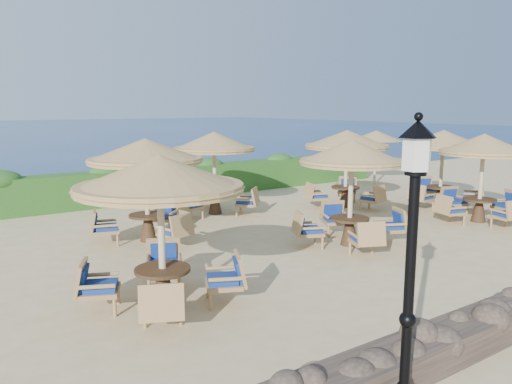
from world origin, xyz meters
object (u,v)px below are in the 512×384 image
at_px(cafe_set_4, 214,157).
at_px(cafe_set_6, 443,152).
at_px(cafe_set_5, 347,151).
at_px(cafe_set_2, 482,164).
at_px(cafe_set_1, 351,176).
at_px(lamp_post, 409,288).
at_px(cafe_set_0, 160,203).
at_px(cafe_set_3, 146,167).
at_px(extra_parasol, 376,136).

relative_size(cafe_set_4, cafe_set_6, 0.99).
bearing_deg(cafe_set_5, cafe_set_2, -66.48).
bearing_deg(cafe_set_6, cafe_set_1, -163.68).
bearing_deg(lamp_post, cafe_set_0, 100.97).
bearing_deg(cafe_set_3, extra_parasol, 15.33).
bearing_deg(cafe_set_6, cafe_set_0, -166.25).
bearing_deg(lamp_post, cafe_set_2, 28.05).
height_order(cafe_set_3, cafe_set_4, same).
bearing_deg(cafe_set_1, extra_parasol, 39.16).
relative_size(extra_parasol, cafe_set_5, 0.83).
distance_m(cafe_set_1, cafe_set_2, 5.09).
relative_size(lamp_post, extra_parasol, 1.38).
bearing_deg(extra_parasol, cafe_set_6, -111.36).
height_order(cafe_set_0, cafe_set_1, same).
bearing_deg(cafe_set_4, cafe_set_0, -126.26).
bearing_deg(cafe_set_3, cafe_set_4, 32.18).
bearing_deg(cafe_set_0, lamp_post, -79.03).
relative_size(cafe_set_3, cafe_set_6, 1.05).
bearing_deg(cafe_set_0, extra_parasol, 29.26).
xyz_separation_m(lamp_post, cafe_set_2, (9.70, 5.17, 0.20)).
distance_m(lamp_post, cafe_set_4, 11.27).
distance_m(cafe_set_4, cafe_set_6, 7.84).
bearing_deg(extra_parasol, cafe_set_4, -171.40).
bearing_deg(cafe_set_1, cafe_set_4, 100.42).
distance_m(cafe_set_1, cafe_set_3, 5.15).
bearing_deg(cafe_set_5, cafe_set_4, 160.28).
bearing_deg(lamp_post, cafe_set_5, 48.76).
bearing_deg(lamp_post, cafe_set_3, 86.09).
relative_size(cafe_set_2, cafe_set_6, 1.04).
xyz_separation_m(lamp_post, cafe_set_0, (-0.86, 4.46, 0.29)).
xyz_separation_m(cafe_set_0, cafe_set_3, (1.46, 4.25, 0.10)).
bearing_deg(cafe_set_4, cafe_set_6, -25.30).
xyz_separation_m(extra_parasol, cafe_set_0, (-13.46, -7.54, -0.33)).
bearing_deg(cafe_set_5, lamp_post, -131.24).
distance_m(cafe_set_3, cafe_set_5, 7.40).
relative_size(cafe_set_1, cafe_set_4, 1.03).
bearing_deg(extra_parasol, lamp_post, -136.40).
bearing_deg(cafe_set_1, cafe_set_6, 16.32).
xyz_separation_m(cafe_set_0, cafe_set_2, (10.56, 0.71, -0.08)).
height_order(cafe_set_2, cafe_set_4, same).
height_order(cafe_set_0, cafe_set_6, same).
distance_m(cafe_set_2, cafe_set_4, 8.14).
height_order(cafe_set_3, cafe_set_6, same).
distance_m(cafe_set_0, cafe_set_2, 10.59).
distance_m(cafe_set_1, cafe_set_4, 5.23).
height_order(lamp_post, cafe_set_4, lamp_post).
bearing_deg(cafe_set_2, cafe_set_4, 137.68).
height_order(cafe_set_1, cafe_set_5, same).
xyz_separation_m(cafe_set_2, cafe_set_3, (-9.11, 3.54, 0.18)).
bearing_deg(cafe_set_6, cafe_set_4, 154.70).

